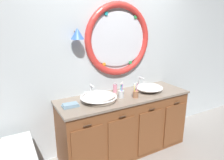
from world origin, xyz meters
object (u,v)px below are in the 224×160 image
object	(u,v)px
folded_hand_towel	(70,105)
sink_basin_left	(99,97)
toothbrush_holder_left	(121,93)
sink_basin_right	(149,88)
soap_dispenser	(115,88)
toothbrush_holder_right	(136,94)

from	to	relation	value
folded_hand_towel	sink_basin_left	bearing A→B (deg)	-2.07
toothbrush_holder_left	sink_basin_left	bearing A→B (deg)	176.03
sink_basin_right	folded_hand_towel	xyz separation A→B (m)	(-1.19, 0.01, -0.04)
sink_basin_left	sink_basin_right	world-z (taller)	sink_basin_left
sink_basin_left	toothbrush_holder_left	xyz separation A→B (m)	(0.32, -0.02, -0.00)
sink_basin_left	folded_hand_towel	bearing A→B (deg)	177.93
toothbrush_holder_left	soap_dispenser	xyz separation A→B (m)	(0.04, 0.23, 0.01)
sink_basin_left	soap_dispenser	distance (m)	0.41
toothbrush_holder_left	soap_dispenser	size ratio (longest dim) A/B	1.46
toothbrush_holder_left	folded_hand_towel	xyz separation A→B (m)	(-0.69, 0.04, -0.04)
toothbrush_holder_right	folded_hand_towel	xyz separation A→B (m)	(-0.86, 0.12, -0.03)
sink_basin_left	soap_dispenser	world-z (taller)	soap_dispenser
toothbrush_holder_left	sink_basin_right	bearing A→B (deg)	2.58
soap_dispenser	folded_hand_towel	world-z (taller)	soap_dispenser
sink_basin_left	sink_basin_right	xyz separation A→B (m)	(0.82, 0.00, -0.01)
sink_basin_right	toothbrush_holder_right	bearing A→B (deg)	-161.35
sink_basin_right	toothbrush_holder_right	size ratio (longest dim) A/B	1.79
toothbrush_holder_left	folded_hand_towel	distance (m)	0.69
sink_basin_right	soap_dispenser	xyz separation A→B (m)	(-0.46, 0.21, 0.01)
sink_basin_right	soap_dispenser	distance (m)	0.51
soap_dispenser	folded_hand_towel	size ratio (longest dim) A/B	0.78
sink_basin_right	sink_basin_left	bearing A→B (deg)	-180.00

